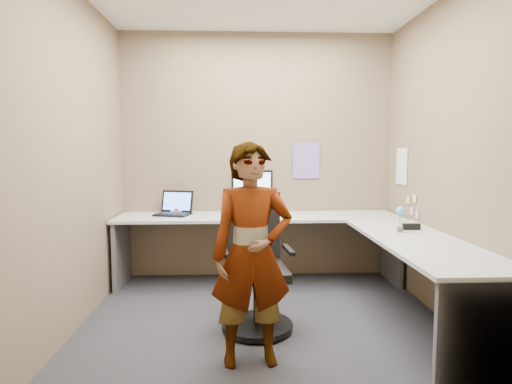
{
  "coord_description": "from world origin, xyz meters",
  "views": [
    {
      "loc": [
        -0.22,
        -3.48,
        1.42
      ],
      "look_at": [
        -0.06,
        0.25,
        1.05
      ],
      "focal_mm": 30.0,
      "sensor_mm": 36.0,
      "label": 1
    }
  ],
  "objects_px": {
    "person": "(252,254)",
    "desk": "(309,240)",
    "monitor": "(252,186)",
    "office_chair": "(256,275)"
  },
  "relations": [
    {
      "from": "person",
      "to": "desk",
      "type": "bearing_deg",
      "value": 56.97
    },
    {
      "from": "monitor",
      "to": "office_chair",
      "type": "bearing_deg",
      "value": -95.47
    },
    {
      "from": "desk",
      "to": "office_chair",
      "type": "bearing_deg",
      "value": -132.55
    },
    {
      "from": "monitor",
      "to": "person",
      "type": "xyz_separation_m",
      "value": [
        -0.06,
        -1.79,
        -0.3
      ]
    },
    {
      "from": "desk",
      "to": "office_chair",
      "type": "height_order",
      "value": "office_chair"
    },
    {
      "from": "office_chair",
      "to": "monitor",
      "type": "bearing_deg",
      "value": 83.78
    },
    {
      "from": "desk",
      "to": "office_chair",
      "type": "relative_size",
      "value": 2.83
    },
    {
      "from": "desk",
      "to": "person",
      "type": "distance_m",
      "value": 1.27
    },
    {
      "from": "desk",
      "to": "person",
      "type": "bearing_deg",
      "value": -116.71
    },
    {
      "from": "desk",
      "to": "office_chair",
      "type": "distance_m",
      "value": 0.78
    }
  ]
}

